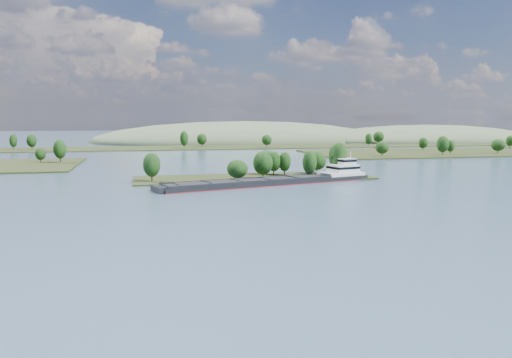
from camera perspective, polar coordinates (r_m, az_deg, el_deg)
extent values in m
plane|color=#3B5467|center=(153.55, 4.76, -2.56)|extent=(1800.00, 1800.00, 0.00)
cube|color=black|center=(210.92, -0.17, 0.08)|extent=(100.00, 30.00, 1.20)
cylinder|color=black|center=(205.79, 6.13, 0.56)|extent=(0.50, 0.50, 3.79)
ellipsoid|color=black|center=(205.31, 6.15, 1.90)|extent=(5.87, 5.87, 9.73)
cylinder|color=black|center=(221.02, 1.17, 0.99)|extent=(0.50, 0.50, 3.38)
ellipsoid|color=black|center=(220.61, 1.17, 2.10)|extent=(8.22, 8.22, 8.69)
cylinder|color=black|center=(203.13, 0.79, 0.51)|extent=(0.50, 0.50, 3.73)
ellipsoid|color=black|center=(202.65, 0.79, 1.84)|extent=(8.25, 8.25, 9.60)
cylinder|color=black|center=(216.92, 2.04, 0.88)|extent=(0.50, 0.50, 3.43)
ellipsoid|color=black|center=(216.50, 2.04, 2.03)|extent=(6.40, 6.40, 8.82)
cylinder|color=black|center=(195.65, -2.14, 0.12)|extent=(0.50, 0.50, 2.83)
ellipsoid|color=black|center=(195.25, -2.14, 1.17)|extent=(8.34, 8.34, 7.27)
cylinder|color=black|center=(199.68, -11.81, 0.25)|extent=(0.50, 0.50, 3.72)
ellipsoid|color=black|center=(199.19, -11.85, 1.60)|extent=(6.81, 6.81, 9.57)
cylinder|color=black|center=(217.63, 3.29, 0.88)|extent=(0.50, 0.50, 3.32)
ellipsoid|color=black|center=(217.23, 3.29, 1.99)|extent=(5.45, 5.45, 8.53)
cylinder|color=black|center=(228.36, 9.14, 1.21)|extent=(0.50, 0.50, 4.29)
ellipsoid|color=black|center=(227.89, 9.16, 2.58)|extent=(6.81, 6.81, 11.03)
cylinder|color=black|center=(213.34, 9.47, 0.87)|extent=(0.50, 0.50, 4.80)
ellipsoid|color=black|center=(212.78, 9.50, 2.51)|extent=(6.74, 6.74, 12.35)
cylinder|color=black|center=(224.43, 6.97, 1.02)|extent=(0.50, 0.50, 3.27)
ellipsoid|color=black|center=(224.04, 6.99, 2.08)|extent=(8.16, 8.16, 8.41)
cylinder|color=black|center=(297.68, -21.47, 2.18)|extent=(0.50, 0.50, 4.20)
ellipsoid|color=black|center=(297.32, -21.51, 3.20)|extent=(7.04, 7.04, 10.79)
cylinder|color=black|center=(301.77, -23.38, 2.00)|extent=(0.50, 0.50, 2.70)
ellipsoid|color=black|center=(301.52, -23.41, 2.65)|extent=(5.78, 5.78, 6.94)
cylinder|color=black|center=(331.98, 14.19, 2.81)|extent=(0.50, 0.50, 3.19)
ellipsoid|color=black|center=(331.72, 14.21, 3.51)|extent=(8.37, 8.37, 8.20)
cylinder|color=black|center=(388.23, 25.91, 2.90)|extent=(0.50, 0.50, 3.23)
ellipsoid|color=black|center=(388.01, 25.94, 3.51)|extent=(9.27, 9.27, 8.32)
cylinder|color=black|center=(351.06, 20.53, 2.88)|extent=(0.50, 0.50, 4.23)
ellipsoid|color=black|center=(350.76, 20.57, 3.76)|extent=(7.94, 7.94, 10.87)
cylinder|color=black|center=(366.58, 21.31, 2.92)|extent=(0.50, 0.50, 3.11)
ellipsoid|color=black|center=(366.35, 21.33, 3.54)|extent=(5.32, 5.32, 8.00)
cylinder|color=black|center=(401.10, 18.54, 3.35)|extent=(0.50, 0.50, 3.23)
ellipsoid|color=black|center=(400.88, 18.56, 3.94)|extent=(6.86, 6.86, 8.30)
cylinder|color=black|center=(457.78, 27.03, 3.37)|extent=(0.50, 0.50, 3.36)
ellipsoid|color=black|center=(457.58, 27.06, 3.90)|extent=(6.65, 6.65, 8.65)
cube|color=black|center=(427.50, -6.68, 3.55)|extent=(900.00, 60.00, 1.20)
cylinder|color=black|center=(432.63, -25.96, 3.28)|extent=(0.50, 0.50, 4.03)
ellipsoid|color=black|center=(432.39, -25.99, 3.96)|extent=(5.87, 5.87, 10.36)
cylinder|color=black|center=(449.64, 12.74, 3.91)|extent=(0.50, 0.50, 3.76)
ellipsoid|color=black|center=(449.42, 12.76, 4.52)|extent=(6.14, 6.14, 9.66)
cylinder|color=black|center=(432.34, -6.20, 3.92)|extent=(0.50, 0.50, 3.79)
ellipsoid|color=black|center=(432.11, -6.21, 4.56)|extent=(8.53, 8.53, 9.75)
cylinder|color=black|center=(490.47, 13.81, 4.14)|extent=(0.50, 0.50, 3.97)
ellipsoid|color=black|center=(490.26, 13.83, 4.72)|extent=(10.34, 10.34, 10.20)
cylinder|color=black|center=(428.20, -24.23, 3.33)|extent=(0.50, 0.50, 3.99)
ellipsoid|color=black|center=(427.96, -24.26, 4.01)|extent=(7.59, 7.59, 10.26)
cylinder|color=black|center=(425.45, 1.23, 3.90)|extent=(0.50, 0.50, 3.50)
ellipsoid|color=black|center=(425.23, 1.24, 4.49)|extent=(8.66, 8.66, 9.01)
cylinder|color=black|center=(409.71, -8.21, 3.79)|extent=(0.50, 0.50, 4.70)
ellipsoid|color=black|center=(409.42, -8.22, 4.62)|extent=(6.73, 6.73, 12.09)
ellipsoid|color=#4A5B3E|center=(581.89, 18.92, 4.13)|extent=(260.00, 140.00, 36.00)
ellipsoid|color=#4A5B3E|center=(535.48, -1.44, 4.28)|extent=(320.00, 160.00, 44.00)
cube|color=black|center=(192.04, 1.65, -0.45)|extent=(86.86, 33.00, 2.39)
cube|color=maroon|center=(192.10, 1.65, -0.59)|extent=(87.13, 33.27, 0.27)
cube|color=black|center=(192.47, -1.38, 0.03)|extent=(65.25, 17.85, 0.87)
cube|color=black|center=(183.06, 0.10, -0.33)|extent=(65.25, 17.85, 0.87)
cube|color=black|center=(187.77, -0.66, -0.20)|extent=(65.57, 26.33, 0.33)
cube|color=black|center=(178.15, -7.52, -0.54)|extent=(11.76, 11.15, 0.38)
cube|color=black|center=(182.61, -4.00, -0.31)|extent=(11.76, 11.15, 0.38)
cube|color=black|center=(187.73, -0.66, -0.10)|extent=(11.76, 11.15, 0.38)
cube|color=black|center=(193.45, 2.49, 0.11)|extent=(11.76, 11.15, 0.38)
cube|color=black|center=(199.72, 5.46, 0.30)|extent=(11.76, 11.15, 0.38)
cube|color=black|center=(174.73, -11.02, -1.17)|extent=(5.68, 10.30, 2.18)
cylinder|color=black|center=(174.84, -10.70, -0.66)|extent=(0.32, 0.32, 2.39)
cube|color=silver|center=(210.37, 9.67, 0.62)|extent=(19.51, 14.58, 1.31)
cube|color=silver|center=(210.80, 9.92, 1.22)|extent=(12.76, 11.22, 3.26)
cube|color=black|center=(210.76, 9.92, 1.34)|extent=(13.02, 11.48, 0.98)
cube|color=silver|center=(211.21, 10.17, 1.99)|extent=(7.99, 7.99, 2.39)
cube|color=black|center=(211.17, 10.17, 2.11)|extent=(8.26, 8.26, 0.87)
cube|color=silver|center=(211.10, 10.18, 2.35)|extent=(8.52, 8.52, 0.22)
cylinder|color=silver|center=(212.68, 10.76, 2.72)|extent=(0.27, 0.27, 2.83)
cylinder|color=black|center=(211.04, 8.70, 2.43)|extent=(0.67, 0.67, 1.31)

